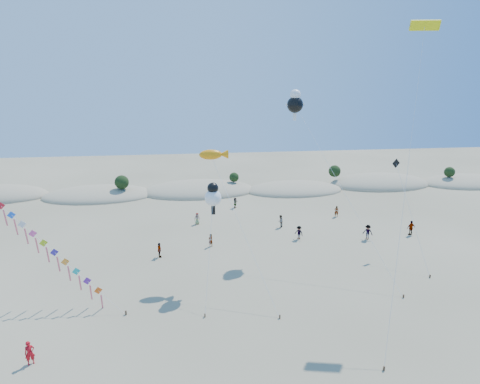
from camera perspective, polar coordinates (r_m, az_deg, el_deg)
name	(u,v)px	position (r m, az deg, el deg)	size (l,w,h in m)	color
dune_ridge	(205,191)	(67.09, -5.02, 0.16)	(145.30, 11.49, 5.57)	gray
fish_kite	(214,155)	(37.55, -3.72, 5.28)	(5.83, 10.27, 11.92)	#3F2D1E
cartoon_kite_low	(213,196)	(35.53, -3.87, -0.55)	(1.95, 6.77, 9.49)	#3F2D1E
cartoon_kite_high	(295,103)	(44.18, 7.86, 12.44)	(7.65, 14.75, 17.15)	#3F2D1E
parafoil_kite	(424,31)	(37.55, 24.73, 20.08)	(8.27, 12.49, 22.81)	#3F2D1E
dark_kite	(404,189)	(45.27, 22.26, 0.39)	(1.01, 8.19, 9.98)	#3F2D1E
flyer_foreground	(30,353)	(31.74, -27.73, -19.60)	(0.62, 0.41, 1.69)	#B50E17
beachgoers	(292,225)	(50.00, 7.40, -4.67)	(30.52, 16.86, 1.80)	slate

